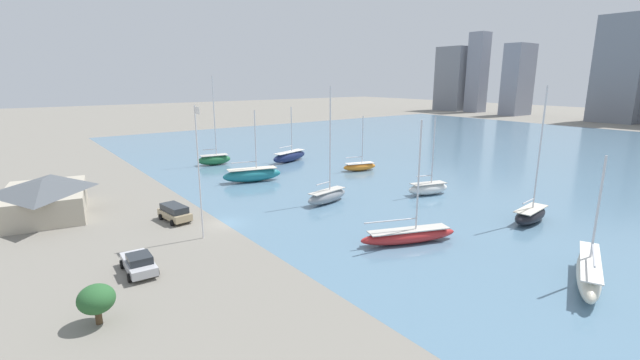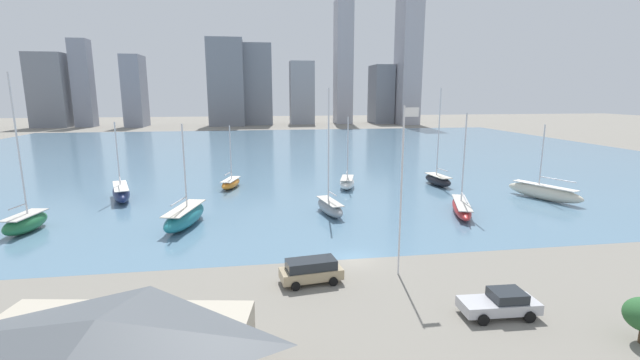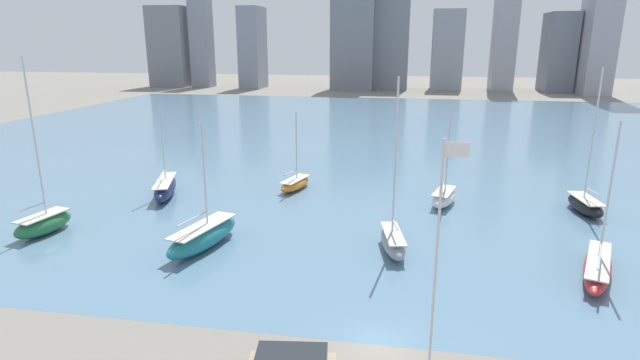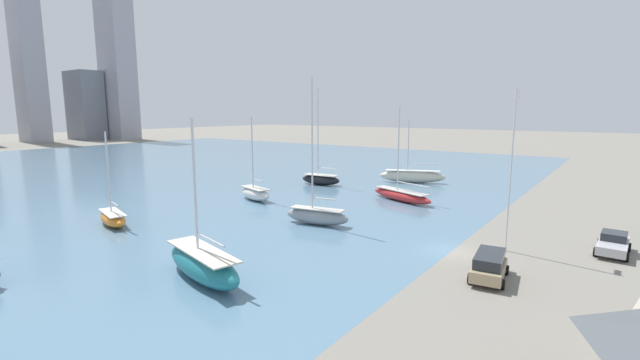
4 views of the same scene
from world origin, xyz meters
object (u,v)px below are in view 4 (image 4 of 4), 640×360
object	(u,v)px
sailboat_teal	(203,264)
sailboat_cream	(412,176)
sailboat_orange	(113,218)
sailboat_black	(321,179)
sailboat_red	(401,195)
parked_pickup_silver	(613,243)
parked_suv_tan	(489,265)
flag_pole	(511,166)
sailboat_white	(255,193)
sailboat_gray	(317,215)

from	to	relation	value
sailboat_teal	sailboat_cream	xyz separation A→B (m)	(47.80, 5.04, -0.04)
sailboat_orange	sailboat_black	distance (m)	33.20
sailboat_red	parked_pickup_silver	bearing A→B (deg)	-90.70
sailboat_red	parked_suv_tan	size ratio (longest dim) A/B	2.46
sailboat_teal	sailboat_orange	xyz separation A→B (m)	(4.07, 19.49, -0.33)
flag_pole	sailboat_cream	xyz separation A→B (m)	(28.43, 21.05, -6.27)
sailboat_black	sailboat_cream	bearing A→B (deg)	-53.58
sailboat_teal	sailboat_white	distance (m)	27.57
flag_pole	sailboat_orange	size ratio (longest dim) A/B	1.40
flag_pole	parked_suv_tan	bearing A→B (deg)	-176.14
parked_pickup_silver	sailboat_red	bearing A→B (deg)	161.02
sailboat_cream	parked_pickup_silver	bearing A→B (deg)	-152.93
sailboat_red	sailboat_black	size ratio (longest dim) A/B	0.80
sailboat_teal	sailboat_orange	size ratio (longest dim) A/B	1.17
parked_pickup_silver	sailboat_orange	bearing A→B (deg)	-153.04
sailboat_gray	flag_pole	bearing A→B (deg)	-92.88
sailboat_orange	parked_suv_tan	xyz separation A→B (m)	(7.92, -35.99, 0.22)
sailboat_white	parked_pickup_silver	bearing A→B (deg)	-71.39
sailboat_teal	flag_pole	bearing A→B (deg)	-25.56
sailboat_gray	sailboat_black	bearing A→B (deg)	23.93
sailboat_white	sailboat_orange	bearing A→B (deg)	-173.46
sailboat_white	sailboat_cream	xyz separation A→B (m)	(25.67, -11.39, 0.15)
sailboat_orange	sailboat_black	world-z (taller)	sailboat_black
sailboat_gray	sailboat_cream	bearing A→B (deg)	-5.60
sailboat_teal	sailboat_black	bearing A→B (deg)	37.69
flag_pole	sailboat_teal	world-z (taller)	flag_pole
sailboat_teal	sailboat_gray	distance (m)	17.00
flag_pole	parked_suv_tan	distance (m)	9.74
sailboat_teal	sailboat_cream	bearing A→B (deg)	20.03
flag_pole	sailboat_white	size ratio (longest dim) A/B	1.23
parked_pickup_silver	parked_suv_tan	bearing A→B (deg)	-118.32
sailboat_gray	sailboat_white	distance (m)	15.13
sailboat_orange	parked_suv_tan	size ratio (longest dim) A/B	1.94
sailboat_white	parked_pickup_silver	size ratio (longest dim) A/B	2.14
sailboat_black	parked_suv_tan	bearing A→B (deg)	-134.59
sailboat_gray	parked_pickup_silver	xyz separation A→B (m)	(7.01, -25.77, -0.16)
sailboat_black	parked_pickup_silver	xyz separation A→B (m)	(-13.26, -39.79, -0.12)
sailboat_gray	sailboat_white	world-z (taller)	sailboat_gray
sailboat_white	sailboat_red	bearing A→B (deg)	-40.00
sailboat_teal	sailboat_white	world-z (taller)	sailboat_teal
sailboat_cream	flag_pole	bearing A→B (deg)	-166.43
parked_pickup_silver	flag_pole	bearing A→B (deg)	-146.88
sailboat_black	sailboat_white	xyz separation A→B (m)	(-14.98, 0.15, -0.04)
flag_pole	sailboat_cream	distance (m)	35.92
sailboat_orange	sailboat_cream	world-z (taller)	sailboat_cream
sailboat_black	sailboat_white	distance (m)	14.99
flag_pole	sailboat_black	bearing A→B (deg)	61.21
sailboat_cream	parked_pickup_silver	size ratio (longest dim) A/B	2.05
sailboat_red	sailboat_orange	bearing A→B (deg)	166.83
sailboat_teal	parked_pickup_silver	distance (m)	33.49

